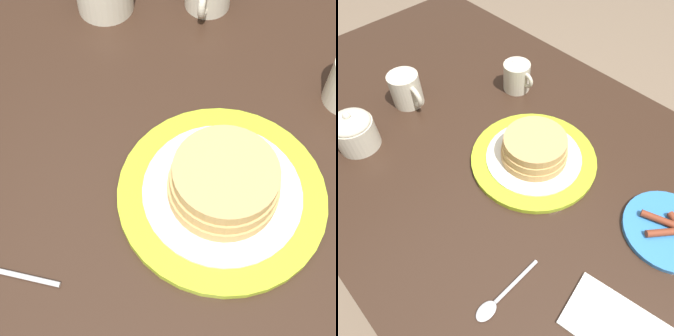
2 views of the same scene
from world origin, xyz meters
TOP-DOWN VIEW (x-y plane):
  - ground_plane at (0.00, 0.00)m, footprint 8.00×8.00m
  - dining_table at (0.00, 0.00)m, footprint 1.47×0.82m
  - pancake_plate at (0.06, 0.03)m, footprint 0.28×0.28m

SIDE VIEW (x-z plane):
  - ground_plane at x=0.00m, z-range 0.00..0.00m
  - dining_table at x=0.00m, z-range 0.25..1.00m
  - pancake_plate at x=0.06m, z-range 0.73..0.81m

